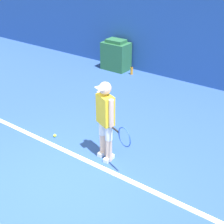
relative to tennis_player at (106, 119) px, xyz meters
name	(u,v)px	position (x,y,z in m)	size (l,w,h in m)	color
ground_plane	(59,186)	(-0.17, -1.11, -0.86)	(24.00, 24.00, 0.00)	#2D5193
back_wall	(198,40)	(-0.17, 4.49, 0.42)	(24.00, 0.10, 2.55)	#234C99
court_baseline	(89,162)	(-0.17, -0.31, -0.85)	(21.60, 0.10, 0.01)	white
tennis_player	(106,119)	(0.00, 0.00, 0.00)	(0.96, 0.46, 1.56)	beige
tennis_ball	(55,136)	(-1.33, -0.06, -0.83)	(0.07, 0.07, 0.07)	#D1E533
covered_chair	(116,55)	(-2.69, 4.10, -0.39)	(0.86, 0.57, 0.99)	#28663D
water_bottle	(132,71)	(-2.00, 3.99, -0.74)	(0.08, 0.08, 0.26)	orange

